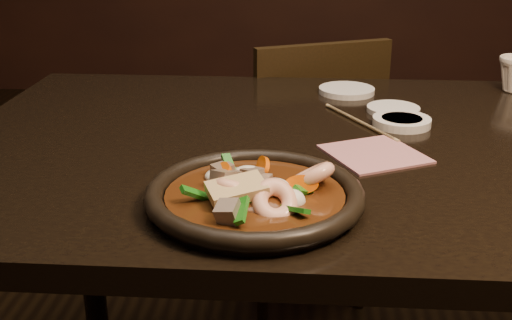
{
  "coord_description": "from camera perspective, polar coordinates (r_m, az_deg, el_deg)",
  "views": [
    {
      "loc": [
        -0.18,
        -1.07,
        1.13
      ],
      "look_at": [
        -0.24,
        -0.23,
        0.8
      ],
      "focal_mm": 45.0,
      "sensor_mm": 36.0,
      "label": 1
    }
  ],
  "objects": [
    {
      "name": "saucer_right",
      "position": [
        1.32,
        12.1,
        4.43
      ],
      "size": [
        0.11,
        0.11,
        0.01
      ],
      "primitive_type": "cylinder",
      "color": "white",
      "rests_on": "table"
    },
    {
      "name": "chair",
      "position": [
        1.83,
        4.2,
        -0.6
      ],
      "size": [
        0.51,
        0.51,
        0.82
      ],
      "rotation": [
        0.0,
        0.0,
        3.56
      ],
      "color": "black",
      "rests_on": "floor"
    },
    {
      "name": "saucer_left",
      "position": [
        1.44,
        8.06,
        6.14
      ],
      "size": [
        0.12,
        0.12,
        0.01
      ],
      "primitive_type": "cylinder",
      "color": "white",
      "rests_on": "table"
    },
    {
      "name": "chopsticks",
      "position": [
        1.24,
        9.22,
        3.36
      ],
      "size": [
        0.12,
        0.22,
        0.01
      ],
      "rotation": [
        0.0,
        0.0,
        0.5
      ],
      "color": "tan",
      "rests_on": "table"
    },
    {
      "name": "plate",
      "position": [
        0.88,
        -0.11,
        -3.25
      ],
      "size": [
        0.3,
        0.3,
        0.03
      ],
      "color": "black",
      "rests_on": "table"
    },
    {
      "name": "table",
      "position": [
        1.18,
        12.49,
        -1.92
      ],
      "size": [
        1.6,
        0.9,
        0.75
      ],
      "color": "black",
      "rests_on": "floor"
    },
    {
      "name": "stirfry",
      "position": [
        0.87,
        0.01,
        -2.81
      ],
      "size": [
        0.22,
        0.2,
        0.06
      ],
      "color": "#3B1D0A",
      "rests_on": "plate"
    },
    {
      "name": "soy_dish",
      "position": [
        1.24,
        12.83,
        3.35
      ],
      "size": [
        0.11,
        0.11,
        0.02
      ],
      "primitive_type": "cylinder",
      "color": "white",
      "rests_on": "table"
    },
    {
      "name": "napkin",
      "position": [
        1.08,
        10.48,
        0.53
      ],
      "size": [
        0.19,
        0.19,
        0.0
      ],
      "primitive_type": "cube",
      "rotation": [
        0.0,
        0.0,
        0.46
      ],
      "color": "#B67075",
      "rests_on": "table"
    }
  ]
}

